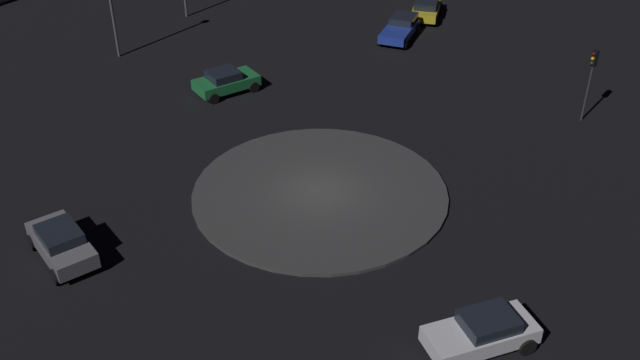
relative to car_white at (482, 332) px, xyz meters
The scene contains 8 objects.
ground_plane 11.80m from the car_white, 131.27° to the right, with size 119.73×119.73×0.00m, color black.
roundabout_island 11.79m from the car_white, 131.27° to the right, with size 12.46×12.46×0.17m, color #383838.
car_white is the anchor object (origin of this frame).
car_blue 29.97m from the car_white, 161.13° to the right, with size 4.37×2.25×1.41m.
car_green 24.29m from the car_white, 132.79° to the right, with size 4.19×3.83×1.43m.
car_yellow 34.10m from the car_white, 165.14° to the right, with size 4.57×2.40×1.43m.
car_grey 17.76m from the car_white, 88.75° to the right, with size 3.71×4.27×1.54m.
traffic_light_northwest 19.99m from the car_white, behind, with size 0.39×0.39×4.29m.
Camera 1 is at (28.01, 9.31, 20.11)m, focal length 41.07 mm.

